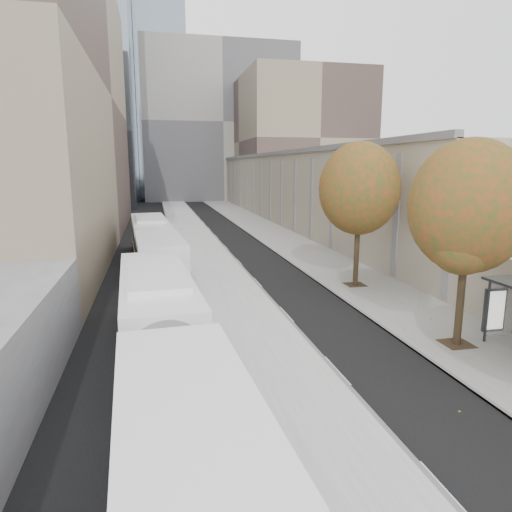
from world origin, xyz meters
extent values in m
cube|color=#AFAFAF|center=(-3.88, 35.00, 0.07)|extent=(4.25, 150.00, 0.15)
cube|color=gray|center=(4.12, 35.00, 0.04)|extent=(4.75, 150.00, 0.08)
cube|color=gray|center=(15.50, 64.00, 4.00)|extent=(18.00, 92.00, 8.00)
cube|color=gray|center=(6.00, 96.00, 15.00)|extent=(30.00, 18.00, 30.00)
cylinder|color=#2E2415|center=(3.60, 13.00, 1.70)|extent=(0.28, 0.28, 3.24)
sphere|color=#1F511C|center=(3.60, 13.00, 5.26)|extent=(4.20, 4.20, 4.20)
cylinder|color=#2E2415|center=(3.60, 22.00, 1.77)|extent=(0.28, 0.28, 3.38)
sphere|color=#1F511C|center=(3.60, 22.00, 5.48)|extent=(4.40, 4.40, 4.40)
cube|color=white|center=(-7.20, 11.40, 1.41)|extent=(3.35, 17.02, 2.82)
cube|color=black|center=(-7.20, 11.40, 1.93)|extent=(3.38, 16.34, 0.98)
cube|color=white|center=(-7.48, 29.39, 1.42)|extent=(3.55, 17.20, 2.85)
cube|color=black|center=(-7.48, 29.39, 1.95)|extent=(3.57, 16.52, 0.99)
cube|color=#106F67|center=(-7.48, 20.88, 1.09)|extent=(1.80, 0.17, 1.10)
imported|color=white|center=(-7.60, 49.59, 0.60)|extent=(1.98, 3.69, 1.19)
camera|label=1|loc=(-7.32, -1.21, 6.66)|focal=32.00mm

